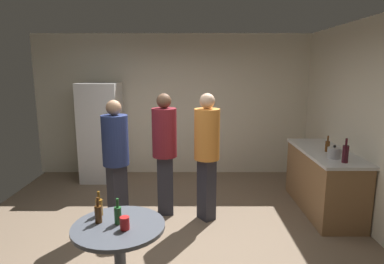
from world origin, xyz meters
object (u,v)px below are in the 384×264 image
beer_bottle_on_counter (327,146)px  foreground_table (119,236)px  person_in_navy_shirt (116,153)px  beer_bottle_brown (98,213)px  person_in_maroon_shirt (164,145)px  plastic_cup_red (125,223)px  beer_bottle_amber (99,207)px  kettle (334,153)px  beer_bottle_green (118,215)px  person_in_orange_shirt (207,147)px  wine_bottle_on_counter (345,153)px  refrigerator (101,132)px

beer_bottle_on_counter → foreground_table: 3.19m
person_in_navy_shirt → beer_bottle_brown: bearing=-39.0°
foreground_table → person_in_maroon_shirt: person_in_maroon_shirt is taller
plastic_cup_red → person_in_maroon_shirt: 1.90m
beer_bottle_on_counter → beer_bottle_brown: (-2.73, -1.83, -0.17)m
beer_bottle_amber → person_in_maroon_shirt: bearing=73.8°
beer_bottle_brown → plastic_cup_red: size_ratio=2.09×
beer_bottle_brown → person_in_maroon_shirt: person_in_maroon_shirt is taller
plastic_cup_red → beer_bottle_on_counter: bearing=38.4°
kettle → beer_bottle_amber: (-2.72, -1.36, -0.15)m
beer_bottle_brown → plastic_cup_red: (0.25, -0.13, -0.03)m
beer_bottle_amber → beer_bottle_green: size_ratio=1.00×
person_in_maroon_shirt → person_in_orange_shirt: bearing=69.4°
wine_bottle_on_counter → person_in_navy_shirt: 2.91m
foreground_table → person_in_maroon_shirt: size_ratio=0.46×
refrigerator → person_in_maroon_shirt: bearing=-49.3°
beer_bottle_brown → beer_bottle_green: bearing=-7.4°
beer_bottle_amber → plastic_cup_red: bearing=-43.1°
plastic_cup_red → person_in_orange_shirt: person_in_orange_shirt is taller
beer_bottle_brown → person_in_maroon_shirt: bearing=76.0°
beer_bottle_brown → beer_bottle_green: (0.18, -0.02, 0.00)m
refrigerator → beer_bottle_amber: 3.23m
foreground_table → beer_bottle_amber: bearing=138.4°
refrigerator → beer_bottle_green: bearing=-72.5°
refrigerator → beer_bottle_brown: size_ratio=7.83×
foreground_table → person_in_navy_shirt: bearing=103.4°
foreground_table → plastic_cup_red: size_ratio=7.27×
beer_bottle_amber → beer_bottle_green: same height
wine_bottle_on_counter → foreground_table: wine_bottle_on_counter is taller
wine_bottle_on_counter → beer_bottle_green: (-2.55, -1.31, -0.20)m
beer_bottle_on_counter → beer_bottle_green: size_ratio=1.00×
beer_bottle_on_counter → foreground_table: beer_bottle_on_counter is taller
plastic_cup_red → person_in_navy_shirt: bearing=105.2°
foreground_table → beer_bottle_green: bearing=106.1°
beer_bottle_on_counter → foreground_table: bearing=-143.5°
kettle → beer_bottle_brown: size_ratio=1.06×
person_in_maroon_shirt → refrigerator: bearing=-144.5°
refrigerator → beer_bottle_brown: refrigerator is taller
kettle → beer_bottle_on_counter: 0.34m
wine_bottle_on_counter → beer_bottle_amber: 2.99m
refrigerator → person_in_navy_shirt: (0.68, -1.80, 0.08)m
refrigerator → person_in_maroon_shirt: refrigerator is taller
beer_bottle_brown → person_in_orange_shirt: 1.90m
refrigerator → kettle: (3.54, -1.76, 0.07)m
wine_bottle_on_counter → foreground_table: bearing=-152.3°
beer_bottle_amber → person_in_orange_shirt: person_in_orange_shirt is taller
wine_bottle_on_counter → beer_bottle_on_counter: 0.55m
beer_bottle_amber → plastic_cup_red: beer_bottle_amber is taller
beer_bottle_on_counter → plastic_cup_red: 3.16m
kettle → foreground_table: (-2.50, -1.55, -0.34)m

